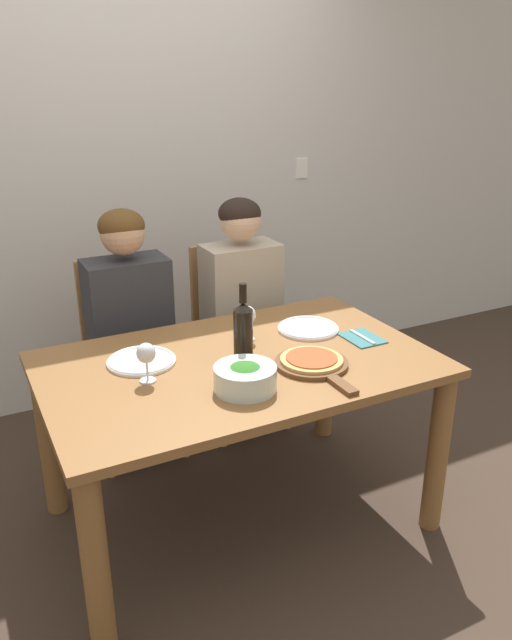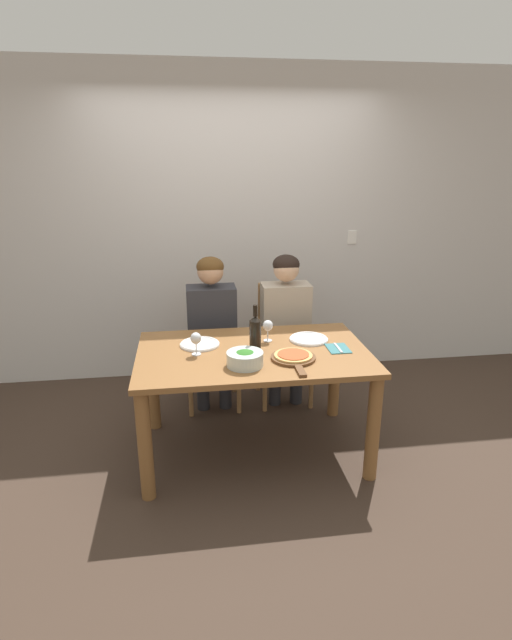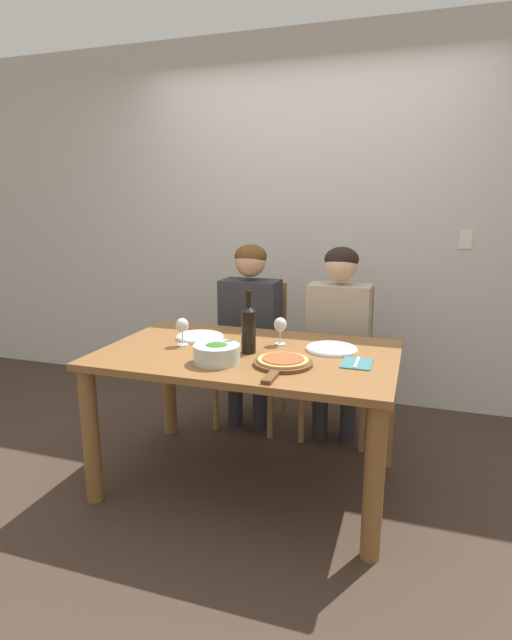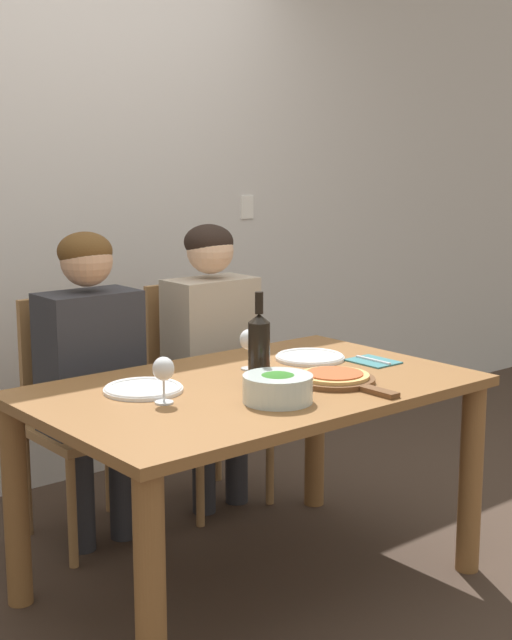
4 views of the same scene
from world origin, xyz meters
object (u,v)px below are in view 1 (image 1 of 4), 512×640
(broccoli_bowl, at_px, (245,378))
(person_woman, at_px, (130,314))
(dinner_plate_right, at_px, (308,328))
(wine_glass_right, at_px, (248,317))
(dinner_plate_left, at_px, (141,361))
(chair_right, at_px, (234,329))
(fork_on_napkin, at_px, (362,338))
(pizza_on_board, at_px, (313,363))
(wine_glass_left, at_px, (146,355))
(wine_bottle, at_px, (243,331))
(chair_left, at_px, (127,350))
(person_man, at_px, (243,295))

(broccoli_bowl, bearing_deg, person_woman, 99.22)
(dinner_plate_right, xyz_separation_m, wine_glass_right, (-0.28, 0.02, 0.10))
(person_woman, bearing_deg, dinner_plate_left, -101.69)
(chair_right, height_order, wine_glass_right, chair_right)
(fork_on_napkin, bearing_deg, wine_glass_right, 154.35)
(chair_right, xyz_separation_m, dinner_plate_left, (-0.70, -0.66, 0.24))
(broccoli_bowl, height_order, dinner_plate_left, broccoli_bowl)
(pizza_on_board, xyz_separation_m, fork_on_napkin, (0.33, 0.13, -0.01))
(broccoli_bowl, height_order, wine_glass_left, wine_glass_left)
(wine_glass_right, relative_size, fork_on_napkin, 0.84)
(wine_glass_left, distance_m, wine_glass_right, 0.53)
(wine_glass_left, bearing_deg, chair_right, 48.41)
(wine_bottle, relative_size, dinner_plate_right, 1.21)
(chair_right, height_order, person_woman, person_woman)
(chair_left, relative_size, person_man, 0.78)
(person_woman, bearing_deg, pizza_on_board, -62.02)
(wine_bottle, bearing_deg, dinner_plate_right, 23.16)
(chair_left, bearing_deg, person_woman, -90.00)
(dinner_plate_right, height_order, fork_on_napkin, dinner_plate_right)
(wine_glass_right, height_order, fork_on_napkin, wine_glass_right)
(person_man, xyz_separation_m, wine_bottle, (-0.35, -0.72, 0.13))
(chair_left, relative_size, pizza_on_board, 2.29)
(person_man, distance_m, dinner_plate_right, 0.55)
(chair_right, bearing_deg, person_man, -90.00)
(chair_left, bearing_deg, wine_glass_right, -60.99)
(pizza_on_board, distance_m, wine_glass_left, 0.63)
(dinner_plate_left, bearing_deg, person_woman, 78.31)
(person_man, distance_m, wine_glass_left, 1.02)
(dinner_plate_right, xyz_separation_m, wine_glass_left, (-0.78, -0.16, 0.10))
(pizza_on_board, bearing_deg, chair_left, 115.16)
(wine_bottle, relative_size, wine_glass_right, 2.14)
(broccoli_bowl, xyz_separation_m, dinner_plate_left, (-0.26, 0.38, -0.04))
(wine_glass_right, bearing_deg, dinner_plate_right, -4.62)
(dinner_plate_right, distance_m, pizza_on_board, 0.37)
(broccoli_bowl, bearing_deg, dinner_plate_right, 37.25)
(dinner_plate_right, bearing_deg, wine_glass_left, -168.71)
(person_man, bearing_deg, wine_bottle, -115.71)
(person_man, distance_m, broccoli_bowl, 1.02)
(person_woman, xyz_separation_m, broccoli_bowl, (0.15, -0.92, 0.05))
(chair_left, relative_size, broccoli_bowl, 4.29)
(person_woman, xyz_separation_m, dinner_plate_right, (0.64, -0.55, 0.01))
(dinner_plate_left, relative_size, wine_glass_left, 1.76)
(fork_on_napkin, bearing_deg, pizza_on_board, -157.78)
(person_man, relative_size, wine_glass_left, 8.18)
(pizza_on_board, height_order, wine_glass_left, wine_glass_left)
(person_man, relative_size, broccoli_bowl, 5.49)
(dinner_plate_right, bearing_deg, wine_glass_right, 175.38)
(dinner_plate_left, relative_size, dinner_plate_right, 1.00)
(chair_left, xyz_separation_m, wine_bottle, (0.24, -0.83, 0.36))
(pizza_on_board, bearing_deg, wine_glass_left, 164.56)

